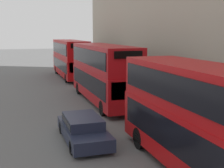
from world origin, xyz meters
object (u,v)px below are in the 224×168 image
object	(u,v)px
bus_second_in_queue	(103,71)
pedestrian	(111,78)
bus_third_in_queue	(70,57)
car_hatchback	(83,128)
bus_leading	(207,118)

from	to	relation	value
bus_second_in_queue	pedestrian	bearing A→B (deg)	67.82
bus_third_in_queue	pedestrian	world-z (taller)	bus_third_in_queue
car_hatchback	pedestrian	xyz separation A→B (m)	(6.13, 14.79, 0.17)
car_hatchback	bus_leading	bearing A→B (deg)	-57.10
bus_leading	car_hatchback	world-z (taller)	bus_leading
bus_third_in_queue	pedestrian	xyz separation A→B (m)	(2.73, -7.41, -1.58)
bus_leading	bus_third_in_queue	world-z (taller)	bus_third_in_queue
bus_leading	car_hatchback	size ratio (longest dim) A/B	2.15
bus_leading	bus_second_in_queue	distance (m)	13.36
bus_second_in_queue	pedestrian	distance (m)	7.39
car_hatchback	pedestrian	world-z (taller)	pedestrian
pedestrian	bus_leading	bearing A→B (deg)	-97.74
car_hatchback	pedestrian	bearing A→B (deg)	67.50
bus_leading	car_hatchback	xyz separation A→B (m)	(-3.40, 5.25, -1.63)
bus_leading	car_hatchback	distance (m)	6.47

